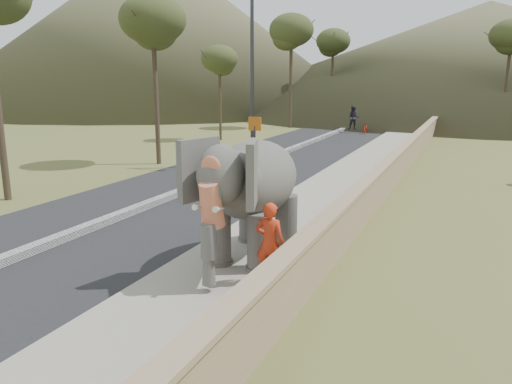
# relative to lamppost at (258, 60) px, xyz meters

# --- Properties ---
(ground) EXTENTS (160.00, 160.00, 0.00)m
(ground) POSITION_rel_lamppost_xyz_m (4.69, -14.49, -4.87)
(ground) COLOR olive
(ground) RESTS_ON ground
(road) EXTENTS (7.00, 120.00, 0.03)m
(road) POSITION_rel_lamppost_xyz_m (-0.31, -4.49, -4.86)
(road) COLOR black
(road) RESTS_ON ground
(median) EXTENTS (0.35, 120.00, 0.22)m
(median) POSITION_rel_lamppost_xyz_m (-0.31, -4.49, -4.76)
(median) COLOR black
(median) RESTS_ON ground
(walkway) EXTENTS (3.00, 120.00, 0.15)m
(walkway) POSITION_rel_lamppost_xyz_m (4.69, -4.49, -4.80)
(walkway) COLOR #9E9687
(walkway) RESTS_ON ground
(parapet) EXTENTS (0.30, 120.00, 1.10)m
(parapet) POSITION_rel_lamppost_xyz_m (6.34, -4.49, -4.32)
(parapet) COLOR tan
(parapet) RESTS_ON ground
(lamppost) EXTENTS (1.76, 0.36, 8.00)m
(lamppost) POSITION_rel_lamppost_xyz_m (0.00, 0.00, 0.00)
(lamppost) COLOR #2D2D32
(lamppost) RESTS_ON ground
(signboard) EXTENTS (0.60, 0.08, 2.40)m
(signboard) POSITION_rel_lamppost_xyz_m (0.19, -0.84, -3.23)
(signboard) COLOR #2D2D33
(signboard) RESTS_ON ground
(hill_left) EXTENTS (60.00, 60.00, 22.00)m
(hill_left) POSITION_rel_lamppost_xyz_m (-33.31, 40.51, 6.13)
(hill_left) COLOR brown
(hill_left) RESTS_ON ground
(hill_far) EXTENTS (80.00, 80.00, 14.00)m
(hill_far) POSITION_rel_lamppost_xyz_m (9.69, 55.51, 2.13)
(hill_far) COLOR brown
(hill_far) RESTS_ON ground
(elephant_and_man) EXTENTS (2.24, 3.84, 2.76)m
(elephant_and_man) POSITION_rel_lamppost_xyz_m (4.71, -11.17, -3.36)
(elephant_and_man) COLOR #625E59
(elephant_and_man) RESTS_ON ground
(motorcyclist) EXTENTS (1.75, 1.65, 2.02)m
(motorcyclist) POSITION_rel_lamppost_xyz_m (1.18, 16.20, -4.04)
(motorcyclist) COLOR maroon
(motorcyclist) RESTS_ON ground
(trees) EXTENTS (47.17, 44.64, 9.33)m
(trees) POSITION_rel_lamppost_xyz_m (5.36, 15.18, -0.76)
(trees) COLOR #473828
(trees) RESTS_ON ground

